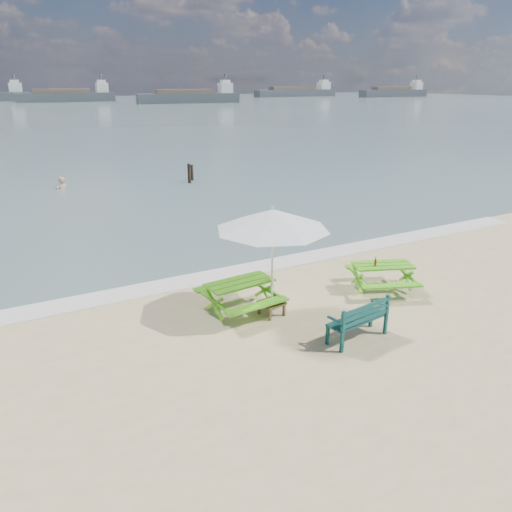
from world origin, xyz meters
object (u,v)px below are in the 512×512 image
beer_bottle (375,263)px  picnic_table_left (240,297)px  picnic_table_right (382,278)px  park_bench (357,327)px  swimmer (63,194)px  patio_umbrella (273,219)px  side_table (272,308)px

beer_bottle → picnic_table_left: bearing=169.6°
picnic_table_left → picnic_table_right: bearing=-10.1°
beer_bottle → park_bench: bearing=-139.1°
picnic_table_left → swimmer: (-1.34, 16.46, -0.64)m
picnic_table_left → beer_bottle: beer_bottle is taller
patio_umbrella → beer_bottle: 3.27m
picnic_table_right → park_bench: bearing=-142.7°
beer_bottle → side_table: bearing=177.8°
picnic_table_right → patio_umbrella: bearing=177.5°
swimmer → picnic_table_right: bearing=-73.6°
picnic_table_right → beer_bottle: bearing=174.3°
picnic_table_left → park_bench: 2.77m
picnic_table_left → side_table: picnic_table_left is taller
beer_bottle → patio_umbrella: bearing=177.8°
patio_umbrella → picnic_table_left: bearing=136.1°
park_bench → beer_bottle: bearing=40.9°
side_table → beer_bottle: (2.92, -0.11, 0.61)m
park_bench → beer_bottle: beer_bottle is taller
beer_bottle → swimmer: size_ratio=0.13×
picnic_table_right → patio_umbrella: 3.69m
park_bench → patio_umbrella: (-0.96, 1.81, 1.98)m
swimmer → park_bench: bearing=-81.4°
park_bench → beer_bottle: 2.64m
picnic_table_right → swimmer: picnic_table_right is taller
side_table → swimmer: swimmer is taller
picnic_table_right → swimmer: size_ratio=1.18×
beer_bottle → swimmer: (-4.80, 17.09, -1.07)m
picnic_table_right → picnic_table_left: bearing=169.9°
side_table → beer_bottle: beer_bottle is taller
picnic_table_right → side_table: size_ratio=3.70×
picnic_table_left → swimmer: size_ratio=1.05×
patio_umbrella → swimmer: (-1.88, 16.98, -2.54)m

